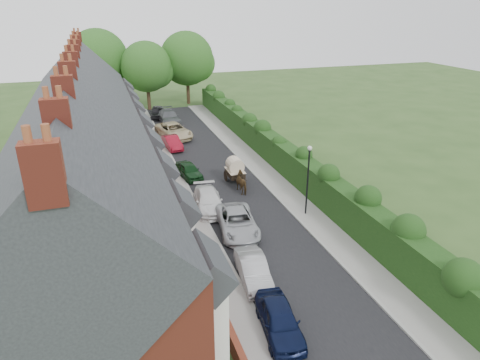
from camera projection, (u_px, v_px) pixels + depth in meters
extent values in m
plane|color=#2D4C1E|center=(284.00, 252.00, 25.97)|extent=(140.00, 140.00, 0.00)
cube|color=black|center=(225.00, 185.00, 35.46)|extent=(6.00, 58.00, 0.02)
cube|color=gray|center=(271.00, 178.00, 36.63)|extent=(2.20, 58.00, 0.12)
cube|color=gray|center=(179.00, 190.00, 34.32)|extent=(1.70, 58.00, 0.12)
cube|color=#989993|center=(259.00, 180.00, 36.32)|extent=(0.18, 58.00, 0.13)
cube|color=#989993|center=(189.00, 189.00, 34.55)|extent=(0.18, 58.00, 0.13)
cube|color=#153510|center=(291.00, 163.00, 36.69)|extent=(1.50, 58.00, 2.50)
cube|color=maroon|center=(87.00, 166.00, 30.29)|extent=(8.00, 40.00, 6.50)
cube|color=#24262B|center=(80.00, 122.00, 29.03)|extent=(8.00, 40.20, 8.00)
cube|color=white|center=(211.00, 334.00, 15.95)|extent=(0.70, 2.40, 5.20)
cube|color=black|center=(221.00, 356.00, 16.52)|extent=(0.06, 1.80, 1.60)
cube|color=black|center=(220.00, 306.00, 15.59)|extent=(0.06, 1.80, 1.60)
cube|color=#24262B|center=(205.00, 267.00, 14.75)|extent=(1.70, 2.60, 1.70)
cube|color=#3F2D2D|center=(193.00, 330.00, 18.30)|extent=(0.08, 0.90, 2.10)
cube|color=white|center=(190.00, 265.00, 16.92)|extent=(0.12, 1.20, 1.60)
cube|color=white|center=(184.00, 262.00, 20.33)|extent=(0.70, 2.40, 5.20)
cube|color=black|center=(193.00, 281.00, 20.90)|extent=(0.06, 1.80, 1.60)
cube|color=black|center=(191.00, 239.00, 19.97)|extent=(0.06, 1.80, 1.60)
cube|color=#24262B|center=(178.00, 206.00, 19.13)|extent=(1.70, 2.60, 1.70)
cube|color=#3F2D2D|center=(172.00, 267.00, 22.68)|extent=(0.08, 0.90, 2.10)
cube|color=white|center=(169.00, 211.00, 21.30)|extent=(0.12, 1.20, 1.60)
cube|color=white|center=(167.00, 216.00, 24.71)|extent=(0.70, 2.40, 5.20)
cube|color=black|center=(175.00, 233.00, 25.28)|extent=(0.06, 1.80, 1.60)
cube|color=black|center=(172.00, 196.00, 24.35)|extent=(0.06, 1.80, 1.60)
cube|color=#24262B|center=(161.00, 168.00, 23.51)|extent=(1.70, 2.60, 1.70)
cube|color=#3F2D2D|center=(158.00, 224.00, 27.06)|extent=(0.08, 0.90, 2.10)
cube|color=white|center=(155.00, 175.00, 25.68)|extent=(0.12, 1.20, 1.60)
cube|color=white|center=(155.00, 184.00, 29.09)|extent=(0.70, 2.40, 5.20)
cube|color=black|center=(162.00, 199.00, 29.66)|extent=(0.06, 1.80, 1.60)
cube|color=black|center=(159.00, 167.00, 28.73)|extent=(0.06, 1.80, 1.60)
cube|color=#24262B|center=(149.00, 142.00, 27.88)|extent=(1.70, 2.60, 1.70)
cube|color=#3F2D2D|center=(149.00, 193.00, 31.43)|extent=(0.08, 0.90, 2.10)
cube|color=white|center=(145.00, 150.00, 30.06)|extent=(0.12, 1.20, 1.60)
cube|color=white|center=(146.00, 160.00, 33.46)|extent=(0.70, 2.40, 5.20)
cube|color=black|center=(152.00, 173.00, 34.04)|extent=(0.06, 1.80, 1.60)
cube|color=black|center=(150.00, 145.00, 33.11)|extent=(0.06, 1.80, 1.60)
cube|color=#24262B|center=(141.00, 123.00, 32.26)|extent=(1.70, 2.60, 1.70)
cube|color=#3F2D2D|center=(141.00, 169.00, 35.81)|extent=(0.08, 0.90, 2.10)
cube|color=white|center=(138.00, 131.00, 34.43)|extent=(0.12, 1.20, 1.60)
cube|color=white|center=(139.00, 141.00, 37.84)|extent=(0.70, 2.40, 5.20)
cube|color=black|center=(145.00, 154.00, 38.41)|extent=(0.06, 1.80, 1.60)
cube|color=black|center=(142.00, 128.00, 37.49)|extent=(0.06, 1.80, 1.60)
cube|color=#24262B|center=(134.00, 108.00, 36.64)|extent=(1.70, 2.60, 1.70)
cube|color=#3F2D2D|center=(135.00, 151.00, 40.19)|extent=(0.08, 0.90, 2.10)
cube|color=white|center=(132.00, 116.00, 38.81)|extent=(0.12, 1.20, 1.60)
cube|color=white|center=(134.00, 127.00, 42.22)|extent=(0.70, 2.40, 5.20)
cube|color=black|center=(139.00, 138.00, 42.79)|extent=(0.06, 1.80, 1.60)
cube|color=black|center=(137.00, 115.00, 41.87)|extent=(0.06, 1.80, 1.60)
cube|color=#24262B|center=(129.00, 97.00, 41.02)|extent=(1.70, 2.60, 1.70)
cube|color=#3F2D2D|center=(130.00, 136.00, 44.57)|extent=(0.08, 0.90, 2.10)
cube|color=white|center=(127.00, 105.00, 43.19)|extent=(0.12, 1.20, 1.60)
cube|color=white|center=(129.00, 115.00, 46.60)|extent=(0.70, 2.40, 5.20)
cube|color=black|center=(134.00, 125.00, 47.17)|extent=(0.06, 1.80, 1.60)
cube|color=black|center=(132.00, 104.00, 46.24)|extent=(0.06, 1.80, 1.60)
cube|color=#24262B|center=(125.00, 88.00, 45.40)|extent=(1.70, 2.60, 1.70)
cube|color=#3F2D2D|center=(126.00, 124.00, 48.95)|extent=(0.08, 0.90, 2.10)
cube|color=white|center=(124.00, 95.00, 47.57)|extent=(0.12, 1.20, 1.60)
cube|color=maroon|center=(44.00, 174.00, 10.05)|extent=(0.90, 0.50, 1.60)
cylinder|color=brown|center=(27.00, 136.00, 9.63)|extent=(0.20, 0.20, 0.50)
cylinder|color=brown|center=(47.00, 135.00, 9.74)|extent=(0.20, 0.20, 0.50)
cube|color=maroon|center=(57.00, 122.00, 14.43)|extent=(0.90, 0.50, 1.60)
cylinder|color=brown|center=(46.00, 94.00, 14.01)|extent=(0.20, 0.20, 0.50)
cylinder|color=brown|center=(59.00, 93.00, 14.12)|extent=(0.20, 0.20, 0.50)
cube|color=maroon|center=(64.00, 94.00, 18.81)|extent=(0.90, 0.50, 1.60)
cylinder|color=brown|center=(56.00, 72.00, 18.38)|extent=(0.20, 0.20, 0.50)
cylinder|color=brown|center=(66.00, 72.00, 18.50)|extent=(0.20, 0.20, 0.50)
cube|color=maroon|center=(69.00, 76.00, 23.19)|extent=(0.90, 0.50, 1.60)
cylinder|color=brown|center=(62.00, 58.00, 22.76)|extent=(0.20, 0.20, 0.50)
cylinder|color=brown|center=(70.00, 58.00, 22.88)|extent=(0.20, 0.20, 0.50)
cube|color=maroon|center=(71.00, 64.00, 27.57)|extent=(0.90, 0.50, 1.60)
cylinder|color=brown|center=(66.00, 49.00, 27.14)|extent=(0.20, 0.20, 0.50)
cylinder|color=brown|center=(73.00, 49.00, 27.26)|extent=(0.20, 0.20, 0.50)
cube|color=maroon|center=(74.00, 56.00, 31.94)|extent=(0.90, 0.50, 1.60)
cylinder|color=brown|center=(69.00, 43.00, 31.52)|extent=(0.20, 0.20, 0.50)
cylinder|color=brown|center=(74.00, 42.00, 31.64)|extent=(0.20, 0.20, 0.50)
cube|color=maroon|center=(75.00, 49.00, 36.32)|extent=(0.90, 0.50, 1.60)
cylinder|color=brown|center=(71.00, 38.00, 35.90)|extent=(0.20, 0.20, 0.50)
cylinder|color=brown|center=(76.00, 37.00, 36.01)|extent=(0.20, 0.20, 0.50)
cube|color=maroon|center=(76.00, 44.00, 40.70)|extent=(0.90, 0.50, 1.60)
cylinder|color=brown|center=(73.00, 34.00, 40.28)|extent=(0.20, 0.20, 0.50)
cylinder|color=brown|center=(77.00, 34.00, 40.39)|extent=(0.20, 0.20, 0.50)
cube|color=maroon|center=(77.00, 40.00, 45.08)|extent=(0.90, 0.50, 1.60)
cylinder|color=brown|center=(74.00, 30.00, 44.66)|extent=(0.20, 0.20, 0.50)
cylinder|color=brown|center=(78.00, 30.00, 44.77)|extent=(0.20, 0.20, 0.50)
cube|color=maroon|center=(239.00, 357.00, 17.68)|extent=(0.30, 4.70, 0.90)
cube|color=maroon|center=(209.00, 287.00, 22.06)|extent=(0.30, 4.70, 0.90)
cube|color=maroon|center=(189.00, 239.00, 26.44)|extent=(0.30, 4.70, 0.90)
cube|color=maroon|center=(174.00, 206.00, 30.82)|extent=(0.30, 4.70, 0.90)
cube|color=maroon|center=(163.00, 180.00, 35.20)|extent=(0.30, 4.70, 0.90)
cube|color=maroon|center=(155.00, 160.00, 39.58)|extent=(0.30, 4.70, 0.90)
cube|color=maroon|center=(148.00, 145.00, 43.95)|extent=(0.30, 4.70, 0.90)
cube|color=maroon|center=(143.00, 132.00, 48.33)|extent=(0.30, 4.70, 0.90)
cube|color=maroon|center=(222.00, 316.00, 19.83)|extent=(0.35, 0.35, 1.10)
cube|color=maroon|center=(198.00, 259.00, 24.21)|extent=(0.35, 0.35, 1.10)
cube|color=maroon|center=(181.00, 220.00, 28.59)|extent=(0.35, 0.35, 1.10)
cube|color=maroon|center=(168.00, 191.00, 32.97)|extent=(0.35, 0.35, 1.10)
cube|color=maroon|center=(159.00, 169.00, 37.35)|extent=(0.35, 0.35, 1.10)
cube|color=maroon|center=(151.00, 151.00, 41.73)|extent=(0.35, 0.35, 1.10)
cube|color=maroon|center=(145.00, 137.00, 46.10)|extent=(0.35, 0.35, 1.10)
cube|color=maroon|center=(140.00, 125.00, 50.48)|extent=(0.35, 0.35, 1.10)
cylinder|color=black|center=(307.00, 184.00, 29.54)|extent=(0.12, 0.12, 4.80)
cylinder|color=black|center=(310.00, 150.00, 28.59)|extent=(0.20, 0.20, 0.10)
sphere|color=silver|center=(310.00, 148.00, 28.53)|extent=(0.32, 0.32, 0.32)
cylinder|color=#332316|center=(148.00, 93.00, 59.22)|extent=(0.50, 0.50, 4.75)
sphere|color=#26511B|center=(146.00, 67.00, 57.86)|extent=(6.80, 6.80, 6.80)
sphere|color=#26511B|center=(156.00, 71.00, 58.77)|extent=(4.76, 4.76, 4.76)
cylinder|color=#332316|center=(188.00, 86.00, 62.61)|extent=(0.50, 0.50, 5.25)
sphere|color=#26511B|center=(187.00, 58.00, 61.11)|extent=(7.60, 7.60, 7.60)
sphere|color=#26511B|center=(197.00, 63.00, 62.10)|extent=(5.32, 5.32, 5.32)
cylinder|color=#332316|center=(102.00, 89.00, 59.96)|extent=(0.50, 0.50, 5.50)
sphere|color=#26511B|center=(99.00, 59.00, 58.39)|extent=(8.00, 8.00, 8.00)
sphere|color=#26511B|center=(111.00, 64.00, 59.41)|extent=(5.60, 5.60, 5.60)
imported|color=black|center=(279.00, 320.00, 19.41)|extent=(2.14, 4.25, 1.39)
imported|color=#9E9EA2|center=(253.00, 270.00, 23.08)|extent=(1.84, 4.17, 1.33)
imported|color=#B1B4B9|center=(237.00, 222.00, 27.97)|extent=(3.01, 5.39, 1.42)
imported|color=white|center=(208.00, 201.00, 30.99)|extent=(2.37, 4.86, 1.36)
imported|color=black|center=(189.00, 170.00, 36.69)|extent=(2.10, 3.96, 1.28)
imported|color=maroon|center=(172.00, 142.00, 43.94)|extent=(1.76, 4.09, 1.31)
imported|color=beige|center=(174.00, 131.00, 47.40)|extent=(3.91, 6.24, 1.61)
imported|color=#54575B|center=(169.00, 117.00, 53.10)|extent=(2.37, 5.55, 1.59)
imported|color=black|center=(157.00, 112.00, 55.59)|extent=(2.47, 4.60, 1.49)
imported|color=#443019|center=(243.00, 183.00, 33.84)|extent=(1.11, 2.00, 1.61)
cube|color=black|center=(235.00, 173.00, 35.60)|extent=(1.20, 1.99, 0.50)
cylinder|color=beige|center=(235.00, 165.00, 35.33)|extent=(1.30, 1.25, 1.30)
cube|color=beige|center=(235.00, 170.00, 35.51)|extent=(1.32, 2.04, 0.04)
cylinder|color=black|center=(226.00, 176.00, 36.09)|extent=(0.08, 0.90, 0.90)
cylinder|color=black|center=(240.00, 174.00, 36.47)|extent=(0.08, 0.90, 0.90)
cylinder|color=black|center=(235.00, 178.00, 34.52)|extent=(0.06, 1.80, 0.06)
cylinder|color=black|center=(243.00, 177.00, 34.72)|extent=(0.06, 1.80, 0.06)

